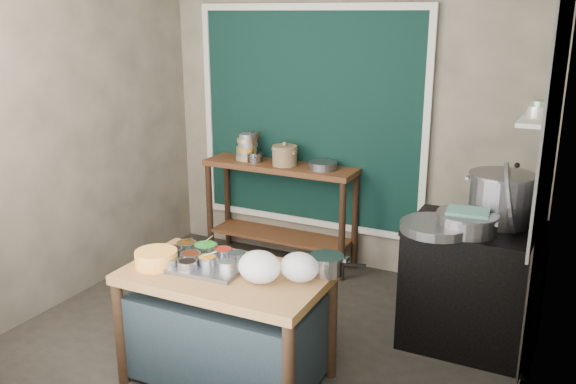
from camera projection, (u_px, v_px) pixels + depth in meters
The scene contains 30 objects.
floor at pixel (267, 334), 4.51m from camera, with size 3.50×3.00×0.02m, color #29251F.
back_wall at pixel (347, 116), 5.41m from camera, with size 3.50×0.02×2.80m, color gray.
left_wall at pixel (72, 127), 4.87m from camera, with size 0.02×3.00×2.80m, color gray.
right_wall at pixel (545, 179), 3.36m from camera, with size 0.02×3.00×2.80m, color gray.
curtain_panel at pixel (309, 119), 5.54m from camera, with size 2.10×0.02×1.90m, color black.
curtain_frame at pixel (309, 119), 5.53m from camera, with size 2.22×0.03×2.02m, color beige, non-canonical shape.
tile_panel at pixel (557, 86), 3.71m from camera, with size 0.02×1.70×1.70m, color #B2B2AA.
soot_patch at pixel (538, 256), 4.12m from camera, with size 0.01×1.30×1.30m, color black.
wall_shelf at pixel (539, 118), 4.09m from camera, with size 0.22×0.70×0.03m, color beige.
prep_table at pixel (227, 327), 3.85m from camera, with size 1.25×0.72×0.75m, color brown.
back_counter at pixel (280, 213), 5.71m from camera, with size 1.45×0.40×0.95m, color #543218.
stove_block at pixel (473, 287), 4.28m from camera, with size 0.90×0.68×0.85m, color black.
stove_top at pixel (478, 229), 4.16m from camera, with size 0.92×0.69×0.03m, color black.
condiment_tray at pixel (201, 262), 3.86m from camera, with size 0.61×0.44×0.03m, color gray.
condiment_bowls at pixel (199, 255), 3.87m from camera, with size 0.54×0.40×0.06m.
yellow_basin at pixel (156, 259), 3.82m from camera, with size 0.27×0.27×0.10m, color gold.
saucepan at pixel (326, 265), 3.70m from camera, with size 0.22×0.22×0.12m, color gray, non-canonical shape.
plastic_bag_a at pixel (259, 267), 3.58m from camera, with size 0.26×0.22×0.19m, color white.
plastic_bag_b at pixel (299, 267), 3.60m from camera, with size 0.23×0.20×0.18m, color white.
bowl_stack at pixel (247, 148), 5.71m from camera, with size 0.22×0.22×0.25m.
utensil_cup at pixel (255, 157), 5.64m from camera, with size 0.15×0.15×0.09m, color gray.
ceramic_crock at pixel (285, 157), 5.50m from camera, with size 0.24×0.24×0.16m, color olive, non-canonical shape.
wide_bowl at pixel (323, 165), 5.39m from camera, with size 0.26×0.26×0.06m, color gray.
stock_pot at pixel (501, 198), 4.18m from camera, with size 0.45×0.45×0.35m, color gray, non-canonical shape.
pot_lid at pixel (510, 198), 4.00m from camera, with size 0.48×0.48×0.02m, color gray.
steamer at pixel (467, 223), 4.03m from camera, with size 0.41×0.41×0.13m, color gray, non-canonical shape.
green_cloth at pixel (468, 212), 4.00m from camera, with size 0.27×0.21×0.02m, color slate.
shallow_pan at pixel (435, 227), 4.05m from camera, with size 0.47×0.47×0.06m, color gray.
shelf_bowl_stack at pixel (539, 110), 4.01m from camera, with size 0.14×0.14×0.11m.
shelf_bowl_green at pixel (542, 109), 4.22m from camera, with size 0.14×0.14×0.05m, color gray.
Camera 1 is at (1.94, -3.53, 2.29)m, focal length 38.00 mm.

